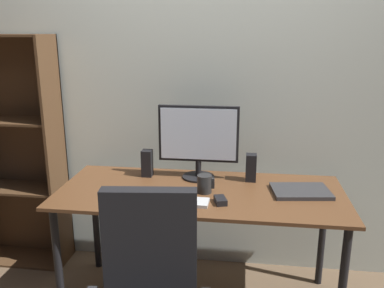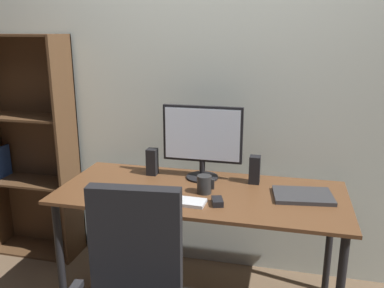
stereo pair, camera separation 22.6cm
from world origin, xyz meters
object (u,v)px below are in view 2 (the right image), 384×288
at_px(monitor, 202,138).
at_px(keyboard, 179,201).
at_px(laptop, 303,196).
at_px(mouse, 217,202).
at_px(speaker_left, 152,162).
at_px(desk, 201,204).
at_px(coffee_mug, 204,184).
at_px(bookshelf, 30,149).
at_px(speaker_right, 255,170).

bearing_deg(monitor, keyboard, -96.19).
bearing_deg(laptop, mouse, -163.22).
bearing_deg(speaker_left, mouse, -36.69).
bearing_deg(desk, monitor, 100.04).
height_order(desk, monitor, monitor).
bearing_deg(desk, laptop, 4.15).
bearing_deg(desk, speaker_left, 150.80).
distance_m(monitor, speaker_left, 0.37).
bearing_deg(coffee_mug, monitor, 105.21).
bearing_deg(monitor, laptop, -15.52).
bearing_deg(bookshelf, desk, -14.62).
relative_size(desk, laptop, 5.16).
height_order(monitor, laptop, monitor).
relative_size(monitor, bookshelf, 0.31).
height_order(desk, speaker_right, speaker_right).
bearing_deg(mouse, monitor, 96.56).
xyz_separation_m(laptop, bookshelf, (-1.93, 0.31, 0.05)).
bearing_deg(monitor, bookshelf, 173.82).
bearing_deg(laptop, desk, 176.45).
bearing_deg(keyboard, laptop, 21.35).
height_order(monitor, bookshelf, bookshelf).
bearing_deg(coffee_mug, mouse, -54.15).
height_order(coffee_mug, bookshelf, bookshelf).
relative_size(laptop, bookshelf, 0.20).
relative_size(keyboard, mouse, 3.02).
xyz_separation_m(monitor, mouse, (0.16, -0.37, -0.24)).
xyz_separation_m(keyboard, coffee_mug, (0.11, 0.16, 0.04)).
bearing_deg(laptop, monitor, 156.78).
height_order(keyboard, laptop, laptop).
bearing_deg(mouse, laptop, 7.33).
bearing_deg(speaker_left, coffee_mug, -30.18).
distance_m(speaker_left, bookshelf, 1.00).
relative_size(laptop, speaker_right, 1.88).
relative_size(mouse, speaker_left, 0.56).
distance_m(laptop, bookshelf, 1.95).
height_order(mouse, bookshelf, bookshelf).
distance_m(keyboard, bookshelf, 1.38).
height_order(monitor, mouse, monitor).
relative_size(mouse, laptop, 0.30).
relative_size(coffee_mug, laptop, 0.33).
distance_m(desk, laptop, 0.58).
relative_size(keyboard, laptop, 0.91).
relative_size(mouse, bookshelf, 0.06).
bearing_deg(laptop, keyboard, -168.45).
bearing_deg(keyboard, desk, 68.77).
bearing_deg(bookshelf, keyboard, -22.94).
bearing_deg(mouse, bookshelf, 143.69).
height_order(mouse, speaker_left, speaker_left).
xyz_separation_m(monitor, speaker_right, (0.33, -0.01, -0.17)).
distance_m(mouse, coffee_mug, 0.17).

